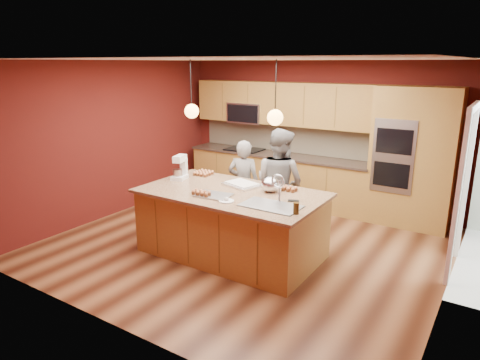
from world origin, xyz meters
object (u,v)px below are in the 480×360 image
Objects in this scene: island at (232,223)px; person_right at (279,184)px; mixing_bowl at (270,184)px; person_left at (244,185)px; stand_mixer at (180,169)px.

person_right is at bearing 76.58° from island.
person_left is at bearing 141.61° from mixing_bowl.
person_right is (0.65, 0.00, 0.12)m from person_left.
island is 1.06m from person_right.
person_right is 6.53× the size of mixing_bowl.
person_right reaches higher than mixing_bowl.
person_left is 4.00× the size of stand_mixer.
person_left is at bearing 9.93° from person_right.
person_right reaches higher than stand_mixer.
stand_mixer is (-0.62, -0.84, 0.36)m from person_left.
stand_mixer is (-1.27, -0.84, 0.24)m from person_right.
person_left is at bearing 38.34° from stand_mixer.
island is at bearing 86.51° from person_right.
stand_mixer is at bearing -173.88° from mixing_bowl.
person_left is 1.14m from mixing_bowl.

